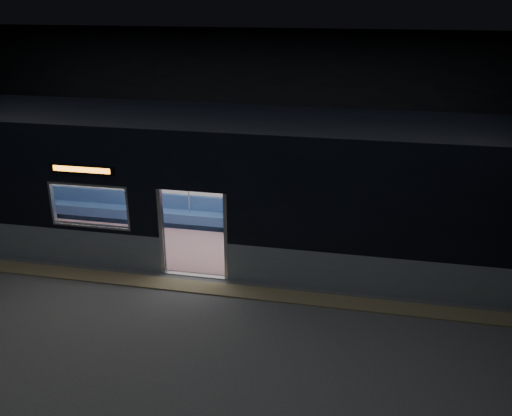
% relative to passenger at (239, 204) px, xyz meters
% --- Properties ---
extents(station_floor, '(24.00, 14.00, 0.01)m').
position_rel_passenger_xyz_m(station_floor, '(-0.43, -3.55, -0.82)').
color(station_floor, '#47494C').
rests_on(station_floor, ground).
extents(station_envelope, '(24.00, 14.00, 5.00)m').
position_rel_passenger_xyz_m(station_envelope, '(-0.43, -3.55, 2.85)').
color(station_envelope, black).
rests_on(station_envelope, station_floor).
extents(tactile_strip, '(22.80, 0.50, 0.03)m').
position_rel_passenger_xyz_m(tactile_strip, '(-0.43, -3.00, -0.80)').
color(tactile_strip, '#8C7F59').
rests_on(tactile_strip, station_floor).
extents(metro_car, '(18.00, 3.04, 3.35)m').
position_rel_passenger_xyz_m(metro_car, '(-0.43, -1.00, 1.03)').
color(metro_car, gray).
rests_on(metro_car, station_floor).
extents(passenger, '(0.45, 0.74, 1.41)m').
position_rel_passenger_xyz_m(passenger, '(0.00, 0.00, 0.00)').
color(passenger, black).
rests_on(passenger, metro_car).
extents(handbag, '(0.31, 0.28, 0.14)m').
position_rel_passenger_xyz_m(handbag, '(0.03, -0.24, -0.13)').
color(handbag, black).
rests_on(handbag, passenger).
extents(transit_map, '(1.10, 0.03, 0.71)m').
position_rel_passenger_xyz_m(transit_map, '(4.57, 0.31, 0.69)').
color(transit_map, white).
rests_on(transit_map, metro_car).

